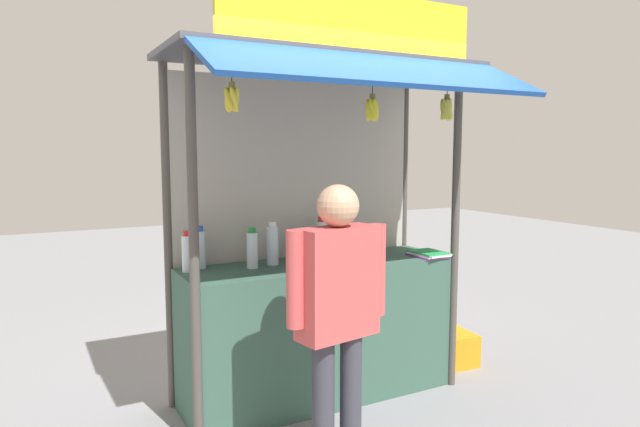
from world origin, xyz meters
name	(u,v)px	position (x,y,z in m)	size (l,w,h in m)	color
ground_plane	(320,396)	(0.00, 0.00, 0.00)	(20.00, 20.00, 0.00)	gray
stall_counter	(320,330)	(0.00, 0.00, 0.49)	(1.96, 0.58, 0.99)	#385B4C
stall_structure	(316,172)	(0.00, 0.06, 1.63)	(2.16, 1.37, 2.74)	#4C4742
water_bottle_far_right	(322,238)	(0.11, 0.17, 1.13)	(0.09, 0.09, 0.31)	silver
water_bottle_center	(200,249)	(-0.81, 0.21, 1.12)	(0.08, 0.08, 0.29)	silver
water_bottle_rear_center	(310,245)	(0.00, 0.14, 1.09)	(0.06, 0.06, 0.22)	silver
water_bottle_back_right	(273,245)	(-0.32, 0.09, 1.13)	(0.08, 0.08, 0.30)	silver
water_bottle_front_left	(252,249)	(-0.49, 0.06, 1.11)	(0.08, 0.08, 0.27)	silver
water_bottle_left	(188,253)	(-0.90, 0.14, 1.11)	(0.08, 0.08, 0.27)	silver
magazine_stack_back_left	(428,254)	(0.83, -0.18, 1.00)	(0.24, 0.29, 0.03)	purple
magazine_stack_right	(319,261)	(-0.04, -0.06, 1.01)	(0.25, 0.26, 0.05)	red
banana_bunch_leftmost	(232,99)	(-0.77, -0.39, 2.07)	(0.10, 0.10, 0.27)	#332D23
banana_bunch_rightmost	(447,109)	(0.79, -0.39, 2.06)	(0.11, 0.11, 0.28)	#332D23
banana_bunch_inner_left	(372,109)	(0.17, -0.39, 2.04)	(0.10, 0.10, 0.30)	#332D23
vendor_person	(338,301)	(-0.36, -0.87, 0.96)	(0.61, 0.27, 1.60)	#383842
plastic_crate	(448,348)	(1.24, 0.04, 0.13)	(0.38, 0.38, 0.26)	orange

